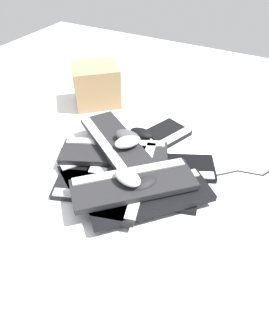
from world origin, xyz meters
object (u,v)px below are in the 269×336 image
Objects in this scene: keyboard_7 at (114,152)px; mouse_0 at (144,184)px; keyboard_4 at (147,144)px; mouse_1 at (128,142)px; cardboard_box at (96,85)px; keyboard_0 at (114,162)px; mouse_3 at (141,133)px; keyboard_9 at (115,142)px; keyboard_5 at (128,177)px; keyboard_6 at (134,184)px; keyboard_2 at (138,189)px; mouse_2 at (173,168)px; keyboard_3 at (160,167)px; mouse_4 at (127,136)px; mouse_5 at (128,177)px; keyboard_1 at (112,189)px; keyboard_8 at (150,197)px.

keyboard_7 is 4.20× the size of mouse_0.
keyboard_4 is 1.00× the size of keyboard_7.
mouse_1 is at bearing -165.80° from keyboard_7.
keyboard_4 is 0.48m from cardboard_box.
mouse_3 reaches higher than keyboard_0.
keyboard_9 is at bearing 110.88° from mouse_1.
keyboard_6 is (-0.05, 0.05, 0.03)m from keyboard_5.
mouse_1 reaches higher than keyboard_5.
mouse_2 is at bearing -122.14° from keyboard_2.
keyboard_3 is 0.19m from mouse_0.
mouse_0 is 1.00× the size of mouse_2.
keyboard_9 reaches higher than keyboard_5.
keyboard_2 is 0.20m from mouse_1.
keyboard_2 is at bearing -88.22° from keyboard_6.
keyboard_2 is 1.03× the size of keyboard_9.
keyboard_4 is 0.23m from mouse_2.
keyboard_5 reaches higher than keyboard_4.
keyboard_7 is at bearing -101.60° from mouse_3.
mouse_4 and mouse_5 have the same top height.
mouse_2 reaches higher than keyboard_5.
keyboard_5 is (-0.11, 0.08, 0.03)m from keyboard_0.
mouse_4 is at bearing -160.21° from keyboard_9.
mouse_0 is at bearing 155.95° from keyboard_5.
mouse_3 is (0.05, -0.33, 0.04)m from keyboard_1.
keyboard_5 is 0.10m from mouse_0.
mouse_3 is 0.13m from mouse_4.
keyboard_9 is (0.19, -0.18, 0.00)m from keyboard_6.
keyboard_9 is at bearing 53.81° from keyboard_4.
keyboard_0 and keyboard_1 have the same top height.
keyboard_4 is 4.22× the size of mouse_2.
mouse_1 reaches higher than keyboard_3.
mouse_4 is (0.09, -0.15, 0.07)m from keyboard_5.
keyboard_0 is 4.09× the size of mouse_1.
mouse_0 is at bearing 137.19° from mouse_4.
keyboard_1 is 0.16m from keyboard_8.
keyboard_6 is 0.21m from mouse_1.
keyboard_7 is (0.12, -0.10, 0.00)m from keyboard_5.
keyboard_1 is 0.33m from mouse_3.
keyboard_9 reaches higher than keyboard_2.
cardboard_box is (0.46, -0.48, 0.06)m from keyboard_5.
mouse_1 is at bearing 72.33° from mouse_0.
mouse_0 is 1.00× the size of mouse_4.
keyboard_5 is 0.10m from mouse_5.
keyboard_6 is at bearing 129.08° from mouse_4.
keyboard_1 is at bearing 57.68° from keyboard_5.
keyboard_4 is at bearing -110.16° from keyboard_0.
keyboard_8 is at bearing 147.27° from keyboard_7.
keyboard_5 is 1.00× the size of keyboard_7.
keyboard_5 is at bearing 133.99° from cardboard_box.
mouse_4 reaches higher than keyboard_8.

